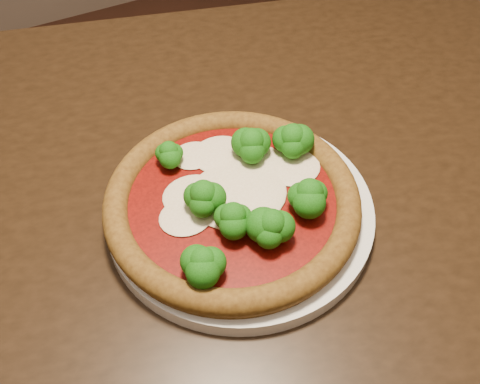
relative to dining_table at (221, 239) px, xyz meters
name	(u,v)px	position (x,y,z in m)	size (l,w,h in m)	color
dining_table	(221,239)	(0.00, 0.00, 0.00)	(1.37, 1.10, 0.75)	black
plate	(240,210)	(0.00, -0.05, 0.11)	(0.29, 0.29, 0.02)	silver
pizza	(235,198)	(0.00, -0.05, 0.13)	(0.28, 0.28, 0.06)	brown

